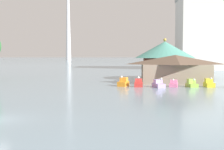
{
  "coord_description": "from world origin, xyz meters",
  "views": [
    {
      "loc": [
        11.16,
        -23.69,
        5.16
      ],
      "look_at": [
        8.54,
        19.49,
        2.44
      ],
      "focal_mm": 49.22,
      "sensor_mm": 36.0,
      "label": 1
    }
  ],
  "objects_px": {
    "green_roof_pavilion": "(165,57)",
    "pedal_boat_pink": "(174,84)",
    "pedal_boat_lavender": "(158,84)",
    "pedal_boat_lime": "(192,84)",
    "boathouse": "(175,69)",
    "background_building_block": "(217,32)",
    "pedal_boat_red": "(139,83)",
    "pedal_boat_orange": "(123,83)",
    "pedal_boat_yellow": "(209,84)"
  },
  "relations": [
    {
      "from": "green_roof_pavilion",
      "to": "pedal_boat_pink",
      "type": "bearing_deg",
      "value": -90.96
    },
    {
      "from": "pedal_boat_lavender",
      "to": "pedal_boat_lime",
      "type": "relative_size",
      "value": 1.21
    },
    {
      "from": "boathouse",
      "to": "pedal_boat_lavender",
      "type": "bearing_deg",
      "value": -118.1
    },
    {
      "from": "background_building_block",
      "to": "pedal_boat_lavender",
      "type": "bearing_deg",
      "value": -112.31
    },
    {
      "from": "pedal_boat_pink",
      "to": "pedal_boat_lavender",
      "type": "bearing_deg",
      "value": -57.92
    },
    {
      "from": "pedal_boat_lime",
      "to": "green_roof_pavilion",
      "type": "bearing_deg",
      "value": 176.84
    },
    {
      "from": "pedal_boat_red",
      "to": "pedal_boat_lavender",
      "type": "height_order",
      "value": "pedal_boat_red"
    },
    {
      "from": "pedal_boat_red",
      "to": "boathouse",
      "type": "xyz_separation_m",
      "value": [
        6.93,
        6.19,
        2.25
      ]
    },
    {
      "from": "pedal_boat_lavender",
      "to": "pedal_boat_pink",
      "type": "xyz_separation_m",
      "value": [
        2.61,
        0.94,
        -0.04
      ]
    },
    {
      "from": "boathouse",
      "to": "background_building_block",
      "type": "bearing_deg",
      "value": 68.37
    },
    {
      "from": "pedal_boat_orange",
      "to": "pedal_boat_red",
      "type": "distance_m",
      "value": 2.72
    },
    {
      "from": "pedal_boat_orange",
      "to": "pedal_boat_red",
      "type": "xyz_separation_m",
      "value": [
        2.56,
        -0.92,
        -0.05
      ]
    },
    {
      "from": "pedal_boat_red",
      "to": "pedal_boat_lavender",
      "type": "bearing_deg",
      "value": 80.25
    },
    {
      "from": "pedal_boat_lime",
      "to": "background_building_block",
      "type": "xyz_separation_m",
      "value": [
        22.68,
        68.0,
        13.47
      ]
    },
    {
      "from": "pedal_boat_lavender",
      "to": "pedal_boat_yellow",
      "type": "distance_m",
      "value": 8.55
    },
    {
      "from": "pedal_boat_red",
      "to": "background_building_block",
      "type": "relative_size",
      "value": 0.08
    },
    {
      "from": "pedal_boat_lavender",
      "to": "pedal_boat_lime",
      "type": "distance_m",
      "value": 5.57
    },
    {
      "from": "pedal_boat_orange",
      "to": "pedal_boat_red",
      "type": "bearing_deg",
      "value": 85.74
    },
    {
      "from": "pedal_boat_lime",
      "to": "pedal_boat_red",
      "type": "bearing_deg",
      "value": -102.02
    },
    {
      "from": "pedal_boat_pink",
      "to": "pedal_boat_orange",
      "type": "bearing_deg",
      "value": -82.48
    },
    {
      "from": "pedal_boat_red",
      "to": "background_building_block",
      "type": "bearing_deg",
      "value": 157.96
    },
    {
      "from": "pedal_boat_orange",
      "to": "background_building_block",
      "type": "xyz_separation_m",
      "value": [
        34.01,
        67.11,
        13.4
      ]
    },
    {
      "from": "pedal_boat_pink",
      "to": "green_roof_pavilion",
      "type": "bearing_deg",
      "value": -168.66
    },
    {
      "from": "pedal_boat_lavender",
      "to": "pedal_boat_lime",
      "type": "height_order",
      "value": "pedal_boat_lavender"
    },
    {
      "from": "pedal_boat_lavender",
      "to": "green_roof_pavilion",
      "type": "xyz_separation_m",
      "value": [
        2.88,
        17.34,
        4.35
      ]
    },
    {
      "from": "boathouse",
      "to": "pedal_boat_lime",
      "type": "bearing_deg",
      "value": -73.46
    },
    {
      "from": "background_building_block",
      "to": "pedal_boat_lime",
      "type": "bearing_deg",
      "value": -108.45
    },
    {
      "from": "pedal_boat_red",
      "to": "pedal_boat_yellow",
      "type": "xyz_separation_m",
      "value": [
        11.71,
        0.44,
        0.0
      ]
    },
    {
      "from": "pedal_boat_orange",
      "to": "pedal_boat_lavender",
      "type": "height_order",
      "value": "pedal_boat_orange"
    },
    {
      "from": "pedal_boat_yellow",
      "to": "background_building_block",
      "type": "bearing_deg",
      "value": 162.56
    },
    {
      "from": "pedal_boat_orange",
      "to": "boathouse",
      "type": "xyz_separation_m",
      "value": [
        9.49,
        5.27,
        2.2
      ]
    },
    {
      "from": "pedal_boat_red",
      "to": "pedal_boat_yellow",
      "type": "distance_m",
      "value": 11.71
    },
    {
      "from": "pedal_boat_lavender",
      "to": "boathouse",
      "type": "bearing_deg",
      "value": 135.52
    },
    {
      "from": "pedal_boat_lavender",
      "to": "background_building_block",
      "type": "relative_size",
      "value": 0.1
    },
    {
      "from": "pedal_boat_yellow",
      "to": "background_building_block",
      "type": "relative_size",
      "value": 0.09
    },
    {
      "from": "pedal_boat_orange",
      "to": "background_building_block",
      "type": "height_order",
      "value": "background_building_block"
    },
    {
      "from": "pedal_boat_lime",
      "to": "boathouse",
      "type": "relative_size",
      "value": 0.19
    },
    {
      "from": "pedal_boat_red",
      "to": "boathouse",
      "type": "height_order",
      "value": "boathouse"
    },
    {
      "from": "pedal_boat_orange",
      "to": "pedal_boat_red",
      "type": "height_order",
      "value": "pedal_boat_orange"
    },
    {
      "from": "pedal_boat_red",
      "to": "pedal_boat_pink",
      "type": "bearing_deg",
      "value": 94.9
    },
    {
      "from": "boathouse",
      "to": "background_building_block",
      "type": "relative_size",
      "value": 0.45
    },
    {
      "from": "pedal_boat_red",
      "to": "pedal_boat_lavender",
      "type": "distance_m",
      "value": 3.32
    },
    {
      "from": "pedal_boat_pink",
      "to": "pedal_boat_lime",
      "type": "relative_size",
      "value": 1.01
    },
    {
      "from": "pedal_boat_yellow",
      "to": "pedal_boat_red",
      "type": "bearing_deg",
      "value": -89.02
    },
    {
      "from": "green_roof_pavilion",
      "to": "pedal_boat_red",
      "type": "bearing_deg",
      "value": -110.23
    },
    {
      "from": "pedal_boat_orange",
      "to": "boathouse",
      "type": "bearing_deg",
      "value": 134.57
    },
    {
      "from": "green_roof_pavilion",
      "to": "pedal_boat_lavender",
      "type": "bearing_deg",
      "value": -99.44
    },
    {
      "from": "green_roof_pavilion",
      "to": "background_building_block",
      "type": "height_order",
      "value": "background_building_block"
    },
    {
      "from": "pedal_boat_orange",
      "to": "pedal_boat_lime",
      "type": "height_order",
      "value": "pedal_boat_orange"
    },
    {
      "from": "boathouse",
      "to": "pedal_boat_yellow",
      "type": "bearing_deg",
      "value": -50.32
    }
  ]
}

